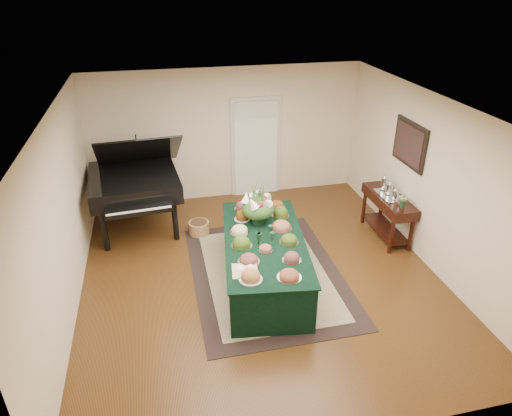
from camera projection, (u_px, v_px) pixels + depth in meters
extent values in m
plane|color=black|center=(260.00, 274.00, 7.30)|extent=(6.00, 6.00, 0.00)
cube|color=black|center=(266.00, 273.00, 7.31)|extent=(2.32, 3.25, 0.01)
cube|color=#C0B490|center=(266.00, 273.00, 7.31)|extent=(1.86, 2.79, 0.01)
cube|color=beige|center=(256.00, 147.00, 9.50)|extent=(1.05, 0.04, 2.10)
cube|color=white|center=(256.00, 150.00, 9.51)|extent=(0.90, 0.06, 2.00)
cube|color=black|center=(264.00, 261.00, 6.97)|extent=(1.45, 2.59, 0.75)
cube|color=black|center=(264.00, 240.00, 6.79)|extent=(1.52, 2.66, 0.02)
cylinder|color=silver|center=(265.00, 250.00, 6.53)|extent=(0.23, 0.23, 0.01)
ellipsoid|color=#A15C40|center=(265.00, 248.00, 6.51)|extent=(0.19, 0.19, 0.05)
cylinder|color=beige|center=(242.00, 219.00, 7.33)|extent=(0.26, 0.26, 0.01)
ellipsoid|color=brown|center=(242.00, 215.00, 7.30)|extent=(0.21, 0.21, 0.12)
cylinder|color=silver|center=(249.00, 261.00, 6.27)|extent=(0.31, 0.31, 0.01)
ellipsoid|color=brown|center=(249.00, 259.00, 6.25)|extent=(0.25, 0.25, 0.07)
cylinder|color=silver|center=(289.00, 242.00, 6.72)|extent=(0.30, 0.30, 0.01)
ellipsoid|color=#3D5C17|center=(289.00, 239.00, 6.69)|extent=(0.25, 0.25, 0.09)
cylinder|color=silver|center=(240.00, 232.00, 6.97)|extent=(0.31, 0.31, 0.01)
ellipsoid|color=#FAE69C|center=(240.00, 230.00, 6.94)|extent=(0.25, 0.25, 0.08)
cylinder|color=silver|center=(241.00, 246.00, 6.63)|extent=(0.32, 0.32, 0.01)
ellipsoid|color=#3D5C17|center=(241.00, 242.00, 6.60)|extent=(0.26, 0.26, 0.10)
cylinder|color=silver|center=(280.00, 216.00, 7.43)|extent=(0.30, 0.30, 0.01)
ellipsoid|color=#3D5C17|center=(281.00, 212.00, 7.40)|extent=(0.24, 0.24, 0.12)
cylinder|color=silver|center=(277.00, 207.00, 7.71)|extent=(0.29, 0.29, 0.01)
ellipsoid|color=brown|center=(277.00, 205.00, 7.68)|extent=(0.24, 0.24, 0.08)
cylinder|color=silver|center=(281.00, 228.00, 7.07)|extent=(0.34, 0.34, 0.01)
ellipsoid|color=#A15C40|center=(281.00, 225.00, 7.05)|extent=(0.28, 0.28, 0.09)
cylinder|color=silver|center=(242.00, 208.00, 7.66)|extent=(0.25, 0.25, 0.01)
ellipsoid|color=brown|center=(242.00, 206.00, 7.63)|extent=(0.20, 0.20, 0.09)
cylinder|color=silver|center=(292.00, 260.00, 6.30)|extent=(0.27, 0.27, 0.01)
ellipsoid|color=brown|center=(292.00, 257.00, 6.27)|extent=(0.22, 0.22, 0.09)
cylinder|color=silver|center=(289.00, 277.00, 5.94)|extent=(0.32, 0.32, 0.01)
ellipsoid|color=brown|center=(289.00, 275.00, 5.92)|extent=(0.27, 0.27, 0.07)
cylinder|color=beige|center=(251.00, 279.00, 5.91)|extent=(0.31, 0.31, 0.01)
ellipsoid|color=#C28045|center=(251.00, 275.00, 5.88)|extent=(0.25, 0.25, 0.11)
cylinder|color=silver|center=(259.00, 209.00, 7.63)|extent=(0.30, 0.30, 0.01)
ellipsoid|color=brown|center=(259.00, 207.00, 7.61)|extent=(0.24, 0.24, 0.07)
cube|color=tan|center=(245.00, 271.00, 6.06)|extent=(0.38, 0.38, 0.02)
ellipsoid|color=white|center=(240.00, 267.00, 6.07)|extent=(0.14, 0.14, 0.08)
ellipsoid|color=white|center=(250.00, 265.00, 6.10)|extent=(0.12, 0.12, 0.07)
cube|color=orange|center=(249.00, 272.00, 5.98)|extent=(0.10, 0.09, 0.05)
cylinder|color=#15341F|center=(258.00, 216.00, 7.21)|extent=(0.20, 0.20, 0.20)
ellipsoid|color=#2F5723|center=(258.00, 208.00, 7.15)|extent=(0.51, 0.51, 0.33)
cylinder|color=black|center=(105.00, 231.00, 7.77)|extent=(0.10, 0.10, 0.77)
cylinder|color=black|center=(175.00, 220.00, 8.09)|extent=(0.10, 0.10, 0.77)
cylinder|color=black|center=(135.00, 193.00, 9.08)|extent=(0.10, 0.10, 0.77)
cube|color=black|center=(134.00, 182.00, 8.23)|extent=(1.66, 1.76, 0.33)
cube|color=black|center=(139.00, 211.00, 7.49)|extent=(1.11, 0.31, 0.10)
cube|color=black|center=(138.00, 151.00, 8.15)|extent=(1.56, 1.30, 0.84)
cylinder|color=#9B6A3E|center=(199.00, 228.00, 8.38)|extent=(0.37, 0.37, 0.23)
cylinder|color=black|center=(391.00, 237.00, 7.72)|extent=(0.07, 0.07, 0.62)
cylinder|color=black|center=(411.00, 235.00, 7.79)|extent=(0.07, 0.07, 0.62)
cylinder|color=black|center=(364.00, 208.00, 8.67)|extent=(0.07, 0.07, 0.62)
cylinder|color=black|center=(381.00, 206.00, 8.74)|extent=(0.07, 0.07, 0.62)
cube|color=black|center=(389.00, 201.00, 8.04)|extent=(0.45, 1.30, 0.18)
cube|color=black|center=(385.00, 228.00, 8.30)|extent=(0.38, 1.14, 0.03)
cube|color=silver|center=(389.00, 195.00, 8.02)|extent=(0.34, 0.58, 0.02)
cylinder|color=#15341F|center=(403.00, 204.00, 7.60)|extent=(0.08, 0.08, 0.11)
ellipsoid|color=#CF8691|center=(403.00, 199.00, 7.55)|extent=(0.17, 0.17, 0.11)
cube|color=black|center=(410.00, 144.00, 7.60)|extent=(0.04, 0.95, 0.75)
cube|color=#481322|center=(408.00, 144.00, 7.60)|extent=(0.01, 0.82, 0.62)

